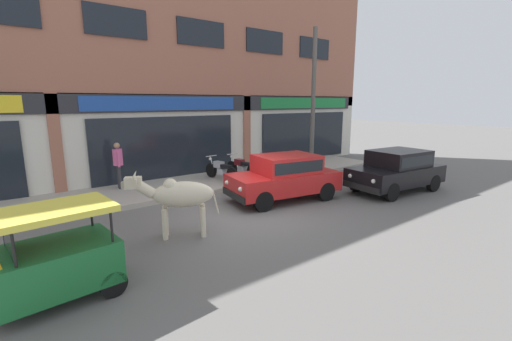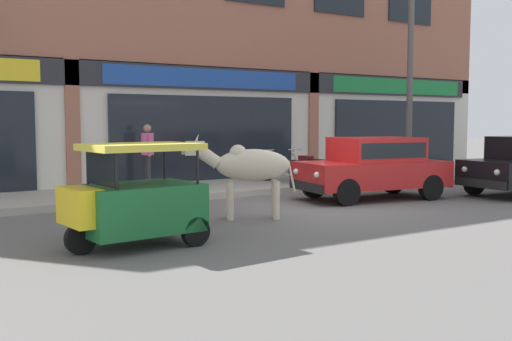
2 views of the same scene
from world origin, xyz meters
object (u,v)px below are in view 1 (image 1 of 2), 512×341
Objects in this scene: car_0 at (285,175)px; pedestrian at (118,161)px; motorcycle_1 at (242,167)px; car_1 at (397,169)px; cow at (179,195)px; motorcycle_0 at (221,170)px; auto_rickshaw at (52,262)px; utility_pole at (313,102)px.

pedestrian is (-3.96, 4.12, 0.33)m from car_0.
motorcycle_1 is 1.13× the size of pedestrian.
car_0 is 1.01× the size of car_1.
motorcycle_0 is (3.57, 3.94, -0.46)m from cow.
motorcycle_0 is at bearing 39.37° from auto_rickshaw.
utility_pole reaches higher than auto_rickshaw.
car_0 is 2.09× the size of motorcycle_0.
motorcycle_1 is at bearing -2.97° from motorcycle_0.
utility_pole is (7.58, -1.85, 1.98)m from pedestrian.
pedestrian reaches higher than car_1.
car_0 reaches higher than motorcycle_0.
motorcycle_0 is at bearing 167.91° from utility_pole.
utility_pole is (3.13, -0.82, 2.58)m from motorcycle_1.
auto_rickshaw is (-6.74, -2.04, -0.15)m from car_0.
motorcycle_0 is 1.13× the size of pedestrian.
motorcycle_0 is (-0.44, 3.14, -0.27)m from car_0.
car_0 is 5.72m from pedestrian.
cow is 4.92m from pedestrian.
car_1 is (3.84, -1.59, 0.00)m from car_0.
car_1 is 0.63× the size of utility_pole.
pedestrian is (-3.52, 0.98, 0.60)m from motorcycle_0.
car_0 is 1.85× the size of auto_rickshaw.
pedestrian is 0.27× the size of utility_pole.
pedestrian is 8.05m from utility_pole.
pedestrian reaches higher than car_0.
car_0 is 2.36× the size of pedestrian.
motorcycle_0 is at bearing 132.15° from car_1.
car_1 is 9.67m from pedestrian.
motorcycle_0 is 0.30× the size of utility_pole.
auto_rickshaw is 1.27× the size of pedestrian.
cow reaches higher than auto_rickshaw.
car_1 is at bearing -22.51° from car_0.
motorcycle_1 is at bearing 40.86° from cow.
cow is 0.52× the size of car_0.
cow is at bearing 174.23° from car_1.
car_0 and car_1 have the same top height.
auto_rickshaw reaches higher than motorcycle_0.
cow reaches higher than motorcycle_1.
auto_rickshaw reaches higher than car_0.
car_1 is at bearing -86.64° from utility_pole.
auto_rickshaw is 1.13× the size of motorcycle_1.
cow is at bearing -90.54° from pedestrian.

